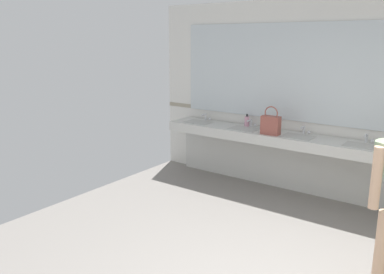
% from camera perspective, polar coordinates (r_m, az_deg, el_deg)
% --- Properties ---
extents(vanity_counter, '(3.30, 0.53, 0.98)m').
position_cam_1_polar(vanity_counter, '(5.90, 11.45, -1.42)').
color(vanity_counter, silver).
rests_on(vanity_counter, ground_plane).
extents(mirror_panel, '(3.20, 0.02, 1.36)m').
position_cam_1_polar(mirror_panel, '(5.89, 12.72, 9.05)').
color(mirror_panel, silver).
rests_on(mirror_panel, wall_back).
extents(handbag, '(0.26, 0.12, 0.40)m').
position_cam_1_polar(handbag, '(5.60, 11.18, 1.77)').
color(handbag, '#934C42').
rests_on(handbag, vanity_counter).
extents(soap_dispenser, '(0.07, 0.07, 0.19)m').
position_cam_1_polar(soap_dispenser, '(6.09, 7.84, 2.27)').
color(soap_dispenser, '#D899B2').
rests_on(soap_dispenser, vanity_counter).
extents(paper_cup, '(0.07, 0.07, 0.09)m').
position_cam_1_polar(paper_cup, '(5.70, 11.76, 0.97)').
color(paper_cup, white).
rests_on(paper_cup, vanity_counter).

